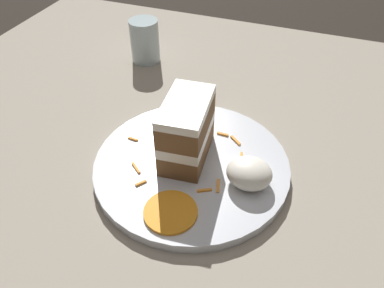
% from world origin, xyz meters
% --- Properties ---
extents(ground_plane, '(6.00, 6.00, 0.00)m').
position_xyz_m(ground_plane, '(0.00, 0.00, 0.00)').
color(ground_plane, black).
rests_on(ground_plane, ground).
extents(dining_table, '(1.23, 1.13, 0.03)m').
position_xyz_m(dining_table, '(0.00, 0.00, 0.01)').
color(dining_table, gray).
rests_on(dining_table, ground).
extents(plate, '(0.30, 0.30, 0.02)m').
position_xyz_m(plate, '(-0.00, 0.00, 0.04)').
color(plate, silver).
rests_on(plate, dining_table).
extents(cake_slice, '(0.07, 0.12, 0.10)m').
position_xyz_m(cake_slice, '(-0.01, 0.01, 0.10)').
color(cake_slice, brown).
rests_on(cake_slice, plate).
extents(cream_dollop, '(0.07, 0.06, 0.04)m').
position_xyz_m(cream_dollop, '(0.09, -0.01, 0.06)').
color(cream_dollop, white).
rests_on(cream_dollop, plate).
extents(orange_garnish, '(0.07, 0.07, 0.00)m').
position_xyz_m(orange_garnish, '(0.01, -0.10, 0.05)').
color(orange_garnish, orange).
rests_on(orange_garnish, plate).
extents(carrot_shreds_scatter, '(0.19, 0.17, 0.00)m').
position_xyz_m(carrot_shreds_scatter, '(-0.00, 0.01, 0.05)').
color(carrot_shreds_scatter, orange).
rests_on(carrot_shreds_scatter, plate).
extents(drinking_glass, '(0.06, 0.06, 0.09)m').
position_xyz_m(drinking_glass, '(-0.22, 0.29, 0.07)').
color(drinking_glass, silver).
rests_on(drinking_glass, dining_table).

